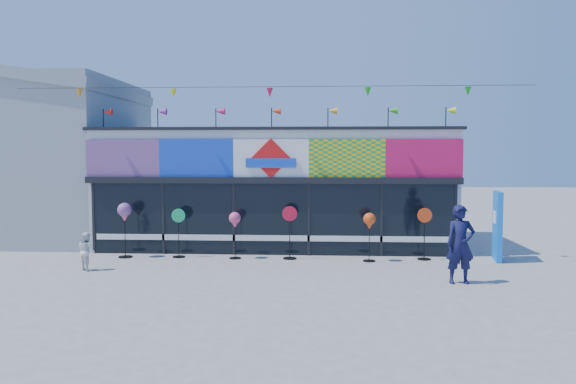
# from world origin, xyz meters

# --- Properties ---
(ground) EXTENTS (80.00, 80.00, 0.00)m
(ground) POSITION_xyz_m (0.00, 0.00, 0.00)
(ground) COLOR gray
(ground) RESTS_ON ground
(kite_shop) EXTENTS (16.00, 5.70, 5.31)m
(kite_shop) POSITION_xyz_m (0.00, 5.94, 2.05)
(kite_shop) COLOR silver
(kite_shop) RESTS_ON ground
(neighbour_building) EXTENTS (8.18, 7.20, 6.87)m
(neighbour_building) POSITION_xyz_m (-10.00, 7.00, 3.20)
(neighbour_building) COLOR gray
(neighbour_building) RESTS_ON ground
(blue_sign) EXTENTS (0.32, 1.07, 2.11)m
(blue_sign) POSITION_xyz_m (6.95, 2.91, 1.06)
(blue_sign) COLOR blue
(blue_sign) RESTS_ON ground
(spinner_0) EXTENTS (0.44, 0.44, 1.72)m
(spinner_0) POSITION_xyz_m (-4.53, 2.72, 1.38)
(spinner_0) COLOR black
(spinner_0) RESTS_ON ground
(spinner_1) EXTENTS (0.43, 0.39, 1.53)m
(spinner_1) POSITION_xyz_m (-2.86, 2.83, 0.81)
(spinner_1) COLOR black
(spinner_1) RESTS_ON ground
(spinner_2) EXTENTS (0.37, 0.37, 1.45)m
(spinner_2) POSITION_xyz_m (-1.06, 2.72, 1.16)
(spinner_2) COLOR black
(spinner_2) RESTS_ON ground
(spinner_3) EXTENTS (0.46, 0.42, 1.64)m
(spinner_3) POSITION_xyz_m (0.63, 2.77, 0.87)
(spinner_3) COLOR black
(spinner_3) RESTS_ON ground
(spinner_4) EXTENTS (0.37, 0.37, 1.48)m
(spinner_4) POSITION_xyz_m (3.05, 2.51, 1.18)
(spinner_4) COLOR black
(spinner_4) RESTS_ON ground
(spinner_5) EXTENTS (0.45, 0.41, 1.59)m
(spinner_5) POSITION_xyz_m (4.76, 2.89, 0.84)
(spinner_5) COLOR black
(spinner_5) RESTS_ON ground
(adult_man) EXTENTS (0.76, 0.53, 1.98)m
(adult_man) POSITION_xyz_m (5.07, -0.24, 0.99)
(adult_man) COLOR #111237
(adult_man) RESTS_ON ground
(child) EXTENTS (0.59, 0.55, 1.07)m
(child) POSITION_xyz_m (-4.94, 0.79, 0.53)
(child) COLOR white
(child) RESTS_ON ground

